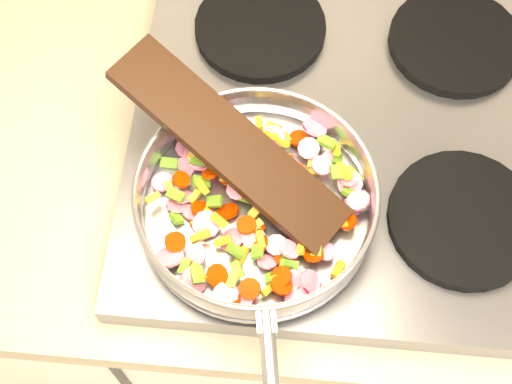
{
  "coord_description": "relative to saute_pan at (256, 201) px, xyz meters",
  "views": [
    {
      "loc": [
        -0.79,
        1.13,
        1.76
      ],
      "look_at": [
        -0.82,
        1.51,
        1.01
      ],
      "focal_mm": 50.0,
      "sensor_mm": 36.0,
      "label": 1
    }
  ],
  "objects": [
    {
      "name": "grate_fr",
      "position": [
        0.26,
        0.02,
        -0.04
      ],
      "size": [
        0.19,
        0.19,
        0.02
      ],
      "primitive_type": "cylinder",
      "color": "black",
      "rests_on": "cooktop"
    },
    {
      "name": "grate_bl",
      "position": [
        -0.02,
        0.3,
        -0.04
      ],
      "size": [
        0.19,
        0.19,
        0.02
      ],
      "primitive_type": "cylinder",
      "color": "black",
      "rests_on": "cooktop"
    },
    {
      "name": "grate_br",
      "position": [
        0.26,
        0.3,
        -0.04
      ],
      "size": [
        0.19,
        0.19,
        0.02
      ],
      "primitive_type": "cylinder",
      "color": "black",
      "rests_on": "cooktop"
    },
    {
      "name": "grate_fl",
      "position": [
        -0.02,
        0.02,
        -0.04
      ],
      "size": [
        0.19,
        0.19,
        0.02
      ],
      "primitive_type": "cylinder",
      "color": "black",
      "rests_on": "cooktop"
    },
    {
      "name": "wooden_spatula",
      "position": [
        -0.04,
        0.06,
        0.03
      ],
      "size": [
        0.31,
        0.24,
        0.1
      ],
      "primitive_type": "cube",
      "rotation": [
        0.0,
        -0.25,
        2.55
      ],
      "color": "black",
      "rests_on": "saute_pan"
    },
    {
      "name": "cooktop",
      "position": [
        0.12,
        0.16,
        -0.07
      ],
      "size": [
        0.6,
        0.6,
        0.04
      ],
      "primitive_type": "cube",
      "color": "#939399",
      "rests_on": "counter_top"
    },
    {
      "name": "saute_pan",
      "position": [
        0.0,
        0.0,
        0.0
      ],
      "size": [
        0.33,
        0.5,
        0.06
      ],
      "rotation": [
        0.0,
        0.0,
        0.16
      ],
      "color": "#9E9EA5",
      "rests_on": "grate_fl"
    },
    {
      "name": "vegetable_heap",
      "position": [
        0.0,
        0.0,
        -0.01
      ],
      "size": [
        0.28,
        0.27,
        0.05
      ],
      "color": "#D41455",
      "rests_on": "saute_pan"
    }
  ]
}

